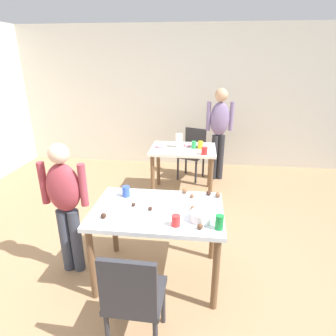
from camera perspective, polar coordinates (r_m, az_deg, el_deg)
ground_plane at (r=3.12m, az=-1.59°, el=-19.19°), size 6.40×6.40×0.00m
wall_back at (r=5.61m, az=3.00°, el=13.77°), size 6.40×0.10×2.60m
dining_table_near at (r=2.65m, az=-2.07°, el=-10.03°), size 1.18×0.79×0.75m
dining_table_far at (r=4.35m, az=3.01°, el=2.45°), size 0.97×0.69×0.75m
chair_near_table at (r=2.16m, az=-7.01°, el=-24.00°), size 0.41×0.41×0.87m
chair_far_table at (r=5.05m, az=4.99°, el=3.51°), size 0.52×0.52×0.87m
person_girl_near at (r=2.84m, az=-19.82°, el=-6.04°), size 0.45×0.20×1.33m
person_adult_far at (r=4.91m, az=10.21°, el=8.16°), size 0.46×0.24×1.57m
mixing_bowl at (r=2.42m, az=6.74°, el=-9.53°), size 0.19×0.19×0.08m
soda_can at (r=2.32m, az=10.21°, el=-10.62°), size 0.07×0.07×0.12m
fork_near at (r=2.68m, az=3.90°, el=-7.13°), size 0.17×0.02×0.01m
cup_near_0 at (r=2.83m, az=-8.37°, el=-4.64°), size 0.08×0.08×0.11m
cup_near_1 at (r=2.59m, az=9.13°, el=-7.38°), size 0.09×0.09×0.09m
cup_near_2 at (r=2.34m, az=1.58°, el=-10.45°), size 0.07×0.07×0.09m
cake_ball_0 at (r=2.83m, az=9.93°, el=-5.31°), size 0.05×0.05×0.05m
cake_ball_1 at (r=2.65m, az=-6.90°, el=-7.24°), size 0.04×0.04×0.04m
cake_ball_2 at (r=2.32m, az=6.42°, el=-11.55°), size 0.05×0.05×0.05m
cake_ball_3 at (r=2.87m, az=3.35°, el=-4.57°), size 0.05×0.05×0.05m
cake_ball_4 at (r=2.51m, az=-12.75°, el=-9.26°), size 0.05×0.05×0.05m
cake_ball_5 at (r=2.86m, az=8.11°, el=-4.98°), size 0.05×0.05×0.05m
cake_ball_6 at (r=2.56m, az=5.03°, el=-8.08°), size 0.05×0.05×0.05m
cake_ball_7 at (r=2.57m, az=-3.57°, el=-8.07°), size 0.04×0.04×0.04m
cake_ball_8 at (r=2.79m, az=4.81°, el=-5.60°), size 0.04×0.04×0.04m
pitcher_far at (r=4.32m, az=2.20°, el=5.49°), size 0.10×0.10×0.21m
cup_far_0 at (r=4.30m, az=6.49°, el=4.60°), size 0.07×0.07×0.11m
cup_far_1 at (r=4.30m, az=5.18°, el=4.65°), size 0.07×0.07×0.11m
cup_far_2 at (r=4.03m, az=7.28°, el=3.41°), size 0.09×0.09×0.11m
donut_far_0 at (r=4.41m, az=6.03°, el=4.52°), size 0.12×0.12×0.03m
donut_far_1 at (r=4.35m, az=-1.64°, el=4.44°), size 0.14×0.14×0.04m
donut_far_2 at (r=4.41m, az=4.08°, el=4.65°), size 0.14×0.14×0.04m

